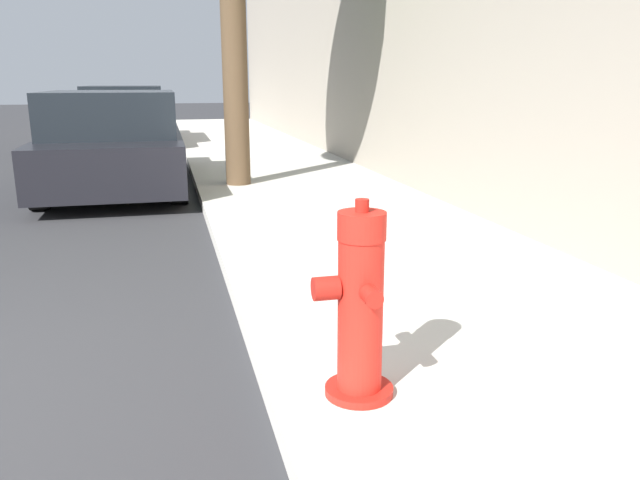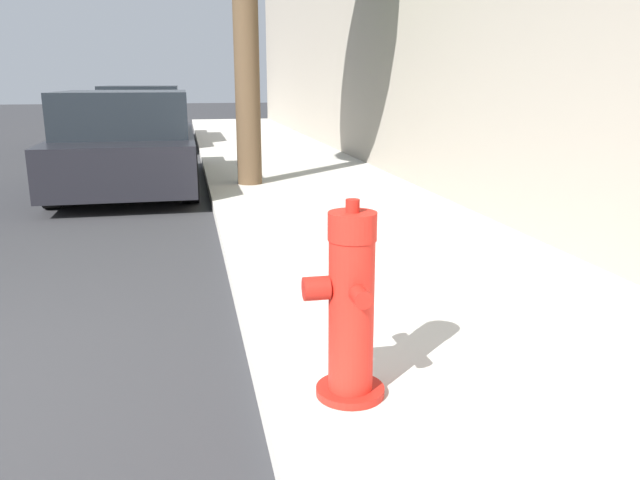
{
  "view_description": "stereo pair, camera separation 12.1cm",
  "coord_description": "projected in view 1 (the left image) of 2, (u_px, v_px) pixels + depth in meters",
  "views": [
    {
      "loc": [
        1.59,
        -2.76,
        1.47
      ],
      "look_at": [
        2.48,
        0.83,
        0.52
      ],
      "focal_mm": 35.0,
      "sensor_mm": 36.0,
      "label": 1
    },
    {
      "loc": [
        1.71,
        -2.79,
        1.47
      ],
      "look_at": [
        2.48,
        0.83,
        0.52
      ],
      "focal_mm": 35.0,
      "sensor_mm": 36.0,
      "label": 2
    }
  ],
  "objects": [
    {
      "name": "parked_car_mid",
      "position": [
        126.0,
        117.0,
        14.05
      ],
      "size": [
        1.8,
        4.59,
        1.35
      ],
      "color": "#4C5156",
      "rests_on": "ground_plane"
    },
    {
      "name": "sidewalk_slab",
      "position": [
        507.0,
        350.0,
        3.35
      ],
      "size": [
        2.69,
        40.0,
        0.12
      ],
      "color": "beige",
      "rests_on": "ground_plane"
    },
    {
      "name": "parked_car_near",
      "position": [
        115.0,
        144.0,
        8.42
      ],
      "size": [
        1.79,
        3.96,
        1.33
      ],
      "color": "black",
      "rests_on": "ground_plane"
    },
    {
      "name": "fire_hydrant",
      "position": [
        359.0,
        308.0,
        2.66
      ],
      "size": [
        0.36,
        0.38,
        0.88
      ],
      "color": "red",
      "rests_on": "sidewalk_slab"
    }
  ]
}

